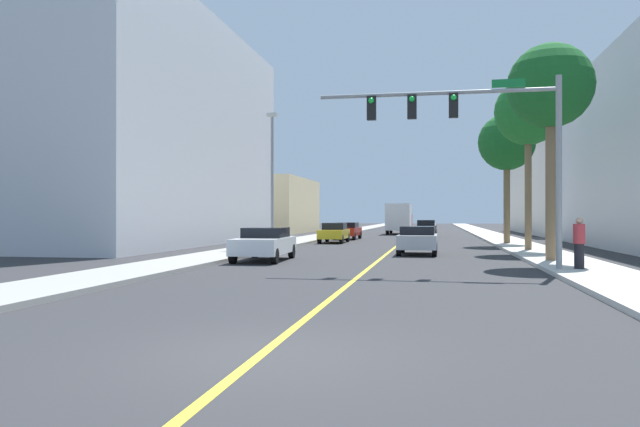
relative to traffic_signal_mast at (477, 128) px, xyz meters
The scene contains 19 objects.
ground 29.40m from the traffic_signal_mast, 97.55° to the left, with size 192.00×192.00×0.00m, color #2D2D30.
sidewalk_left 31.25m from the traffic_signal_mast, 111.43° to the left, with size 2.80×168.00×0.15m, color #9E9B93.
sidewalk_right 29.37m from the traffic_signal_mast, 82.73° to the left, with size 2.80×168.00×0.15m, color beige.
lane_marking_center 29.40m from the traffic_signal_mast, 97.55° to the left, with size 0.16×144.00×0.01m, color yellow.
building_left_near 27.78m from the traffic_signal_mast, 141.40° to the left, with size 12.08×27.15×15.10m, color silver.
building_left_far 49.21m from the traffic_signal_mast, 114.75° to the left, with size 10.04×16.04×6.06m, color beige.
building_right_far 49.05m from the traffic_signal_mast, 71.03° to the left, with size 15.96×25.83×9.13m, color silver.
traffic_signal_mast is the anchor object (origin of this frame).
street_lamp 15.35m from the traffic_signal_mast, 132.56° to the left, with size 0.56×0.28×7.52m.
palm_near 5.45m from the traffic_signal_mast, 52.02° to the left, with size 3.36×3.36×8.65m.
palm_mid 12.36m from the traffic_signal_mast, 73.87° to the left, with size 3.46×3.46×8.93m.
palm_far 19.68m from the traffic_signal_mast, 80.72° to the left, with size 3.66×3.66×8.37m.
car_yellow 22.83m from the traffic_signal_mast, 112.08° to the left, with size 1.78×4.29×1.41m.
car_silver 10.07m from the traffic_signal_mast, 104.32° to the left, with size 1.92×3.89×1.40m.
car_black 33.71m from the traffic_signal_mast, 93.70° to the left, with size 1.86×4.59×1.52m.
car_white 10.21m from the traffic_signal_mast, 157.51° to the left, with size 2.09×4.56×1.41m.
car_red 28.52m from the traffic_signal_mast, 107.22° to the left, with size 1.83×4.25×1.37m.
delivery_truck 41.65m from the traffic_signal_mast, 96.97° to the left, with size 2.42×7.15×3.10m.
pedestrian 5.14m from the traffic_signal_mast, ahead, with size 0.38×0.38×1.73m.
Camera 1 is at (2.38, -8.12, 1.94)m, focal length 33.94 mm.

